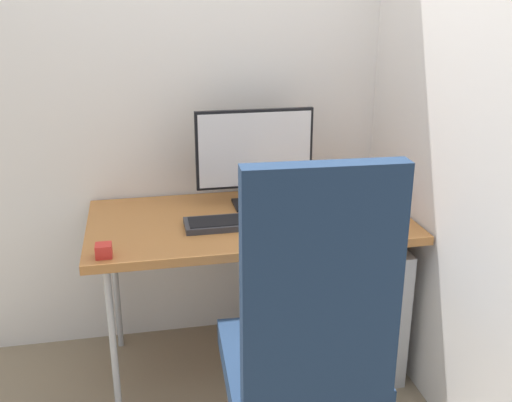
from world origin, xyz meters
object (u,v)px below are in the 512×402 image
at_px(monitor, 255,153).
at_px(keyboard, 239,222).
at_px(office_chair, 307,339).
at_px(desk_clamp_accessory, 104,251).
at_px(mouse, 317,217).
at_px(notebook, 377,214).
at_px(filing_cabinet, 341,300).
at_px(pen_holder, 352,188).

relative_size(monitor, keyboard, 1.16).
height_order(office_chair, monitor, office_chair).
height_order(office_chair, desk_clamp_accessory, office_chair).
distance_m(monitor, mouse, 0.41).
height_order(keyboard, desk_clamp_accessory, desk_clamp_accessory).
relative_size(keyboard, mouse, 4.51).
bearing_deg(keyboard, office_chair, -82.90).
bearing_deg(monitor, keyboard, -115.94).
relative_size(keyboard, notebook, 3.08).
relative_size(filing_cabinet, pen_holder, 3.55).
height_order(monitor, notebook, monitor).
distance_m(keyboard, notebook, 0.61).
distance_m(monitor, pen_holder, 0.51).
bearing_deg(mouse, filing_cabinet, 4.13).
xyz_separation_m(monitor, keyboard, (-0.12, -0.24, -0.23)).
bearing_deg(monitor, office_chair, -91.44).
xyz_separation_m(office_chair, mouse, (0.25, 0.72, 0.13)).
height_order(mouse, desk_clamp_accessory, desk_clamp_accessory).
relative_size(notebook, desk_clamp_accessory, 2.46).
relative_size(office_chair, filing_cabinet, 1.98).
xyz_separation_m(filing_cabinet, monitor, (-0.37, 0.20, 0.68)).
bearing_deg(desk_clamp_accessory, filing_cabinet, 13.43).
bearing_deg(pen_holder, filing_cabinet, -116.87).
bearing_deg(keyboard, filing_cabinet, 3.96).
distance_m(mouse, notebook, 0.28).
height_order(filing_cabinet, notebook, notebook).
height_order(monitor, mouse, monitor).
xyz_separation_m(pen_holder, desk_clamp_accessory, (-1.13, -0.44, -0.03)).
relative_size(filing_cabinet, keyboard, 1.38).
bearing_deg(filing_cabinet, mouse, -161.93).
distance_m(mouse, pen_holder, 0.35).
bearing_deg(filing_cabinet, desk_clamp_accessory, -166.57).
bearing_deg(desk_clamp_accessory, office_chair, -39.22).
xyz_separation_m(office_chair, monitor, (0.02, 0.97, 0.36)).
bearing_deg(notebook, keyboard, -166.61).
bearing_deg(filing_cabinet, monitor, 151.05).
distance_m(filing_cabinet, pen_holder, 0.53).
distance_m(monitor, desk_clamp_accessory, 0.83).
bearing_deg(desk_clamp_accessory, mouse, 12.63).
relative_size(filing_cabinet, monitor, 1.19).
bearing_deg(pen_holder, notebook, -83.65).
bearing_deg(office_chair, filing_cabinet, 62.81).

